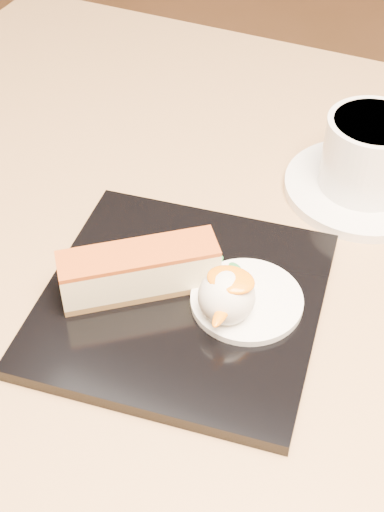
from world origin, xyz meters
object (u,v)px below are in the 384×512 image
at_px(table, 164,348).
at_px(saucer, 362,188).
at_px(dessert_plate, 182,302).
at_px(ice_cream_scoop, 227,296).
at_px(cheesecake, 139,270).
at_px(coffee_cup, 372,153).

height_order(table, saucer, saucer).
bearing_deg(dessert_plate, ice_cream_scoop, -7.13).
xyz_separation_m(table, dessert_plate, (0.05, -0.06, 0.16)).
distance_m(dessert_plate, ice_cream_scoop, 0.05).
xyz_separation_m(cheesecake, ice_cream_scoop, (0.07, 0.00, 0.00)).
bearing_deg(ice_cream_scoop, dessert_plate, 172.87).
xyz_separation_m(saucer, coffee_cup, (0.00, -0.00, 0.04)).
distance_m(ice_cream_scoop, saucer, 0.22).
bearing_deg(coffee_cup, table, -135.00).
distance_m(ice_cream_scoop, coffee_cup, 0.22).
distance_m(table, ice_cream_scoop, 0.22).
relative_size(dessert_plate, coffee_cup, 1.90).
xyz_separation_m(dessert_plate, ice_cream_scoop, (0.04, -0.00, 0.03)).
distance_m(cheesecake, ice_cream_scoop, 0.08).
xyz_separation_m(ice_cream_scoop, saucer, (0.06, 0.21, -0.03)).
relative_size(table, dessert_plate, 3.64).
relative_size(cheesecake, coffee_cup, 1.04).
distance_m(table, coffee_cup, 0.29).
xyz_separation_m(dessert_plate, saucer, (0.10, 0.21, -0.00)).
bearing_deg(coffee_cup, saucer, -180.00).
height_order(dessert_plate, saucer, dessert_plate).
bearing_deg(saucer, cheesecake, -121.96).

